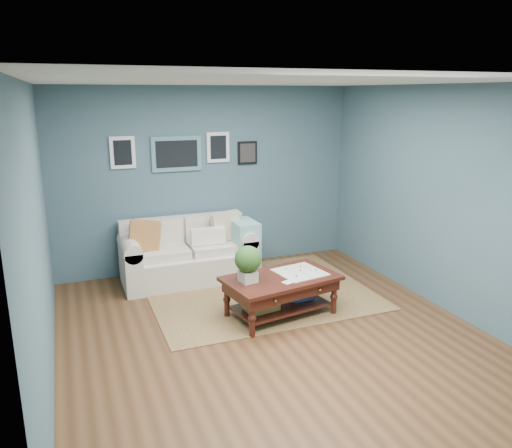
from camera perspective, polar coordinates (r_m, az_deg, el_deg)
name	(u,v)px	position (r m, az deg, el deg)	size (l,w,h in m)	color
room_shell	(271,215)	(5.20, 1.77, 1.03)	(5.00, 5.02, 2.70)	brown
area_rug	(259,292)	(6.74, 0.37, -7.82)	(2.87, 2.29, 0.01)	brown
loveseat	(193,253)	(7.16, -7.20, -3.25)	(1.88, 0.86, 0.97)	beige
coffee_table	(276,284)	(5.92, 2.25, -6.89)	(1.43, 0.98, 0.92)	#340E09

